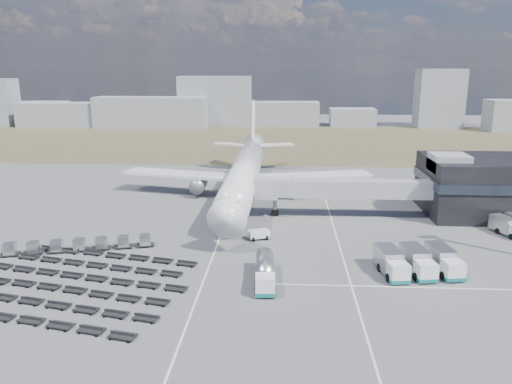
{
  "coord_description": "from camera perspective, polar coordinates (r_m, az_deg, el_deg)",
  "views": [
    {
      "loc": [
        7.7,
        -63.87,
        25.71
      ],
      "look_at": [
        2.81,
        21.47,
        4.0
      ],
      "focal_mm": 35.0,
      "sensor_mm": 36.0,
      "label": 1
    }
  ],
  "objects": [
    {
      "name": "ground",
      "position": [
        69.27,
        -3.37,
        -7.56
      ],
      "size": [
        420.0,
        420.0,
        0.0
      ],
      "primitive_type": "plane",
      "color": "#565659",
      "rests_on": "ground"
    },
    {
      "name": "grass_strip",
      "position": [
        175.92,
        0.74,
        5.85
      ],
      "size": [
        420.0,
        90.0,
        0.01
      ],
      "primitive_type": "cube",
      "color": "brown",
      "rests_on": "ground"
    },
    {
      "name": "lane_markings",
      "position": [
        71.66,
        4.75,
        -6.82
      ],
      "size": [
        47.12,
        110.0,
        0.01
      ],
      "color": "silver",
      "rests_on": "ground"
    },
    {
      "name": "terminal",
      "position": [
        98.68,
        27.15,
        0.69
      ],
      "size": [
        30.4,
        16.4,
        11.0
      ],
      "color": "black",
      "rests_on": "ground"
    },
    {
      "name": "jet_bridge",
      "position": [
        87.17,
        8.58,
        0.38
      ],
      "size": [
        30.3,
        3.8,
        7.05
      ],
      "color": "#939399",
      "rests_on": "ground"
    },
    {
      "name": "airliner",
      "position": [
        98.68,
        -1.27,
        2.31
      ],
      "size": [
        51.59,
        64.53,
        17.62
      ],
      "color": "white",
      "rests_on": "ground"
    },
    {
      "name": "skyline",
      "position": [
        218.1,
        -5.63,
        9.64
      ],
      "size": [
        301.57,
        26.54,
        24.39
      ],
      "color": "gray",
      "rests_on": "ground"
    },
    {
      "name": "fuel_tanker",
      "position": [
        61.22,
        1.04,
        -9.05
      ],
      "size": [
        2.79,
        9.37,
        3.0
      ],
      "rotation": [
        0.0,
        0.0,
        0.05
      ],
      "color": "white",
      "rests_on": "ground"
    },
    {
      "name": "pushback_tug",
      "position": [
        76.18,
        0.31,
        -4.91
      ],
      "size": [
        3.53,
        2.78,
        1.42
      ],
      "primitive_type": "cube",
      "rotation": [
        0.0,
        0.0,
        0.38
      ],
      "color": "white",
      "rests_on": "ground"
    },
    {
      "name": "catering_truck",
      "position": [
        103.2,
        5.43,
        0.49
      ],
      "size": [
        2.36,
        5.46,
        2.48
      ],
      "rotation": [
        0.0,
        0.0,
        0.03
      ],
      "color": "white",
      "rests_on": "ground"
    },
    {
      "name": "service_trucks_near",
      "position": [
        67.06,
        18.0,
        -7.59
      ],
      "size": [
        10.4,
        8.48,
        2.86
      ],
      "rotation": [
        0.0,
        0.0,
        0.16
      ],
      "color": "white",
      "rests_on": "ground"
    },
    {
      "name": "uld_row",
      "position": [
        75.64,
        -19.56,
        -5.7
      ],
      "size": [
        20.56,
        6.85,
        1.62
      ],
      "rotation": [
        0.0,
        0.0,
        0.26
      ],
      "color": "black",
      "rests_on": "ground"
    },
    {
      "name": "baggage_dollies",
      "position": [
        65.08,
        -20.54,
        -9.68
      ],
      "size": [
        30.37,
        25.13,
        0.64
      ],
      "rotation": [
        0.0,
        0.0,
        -0.21
      ],
      "color": "black",
      "rests_on": "ground"
    }
  ]
}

